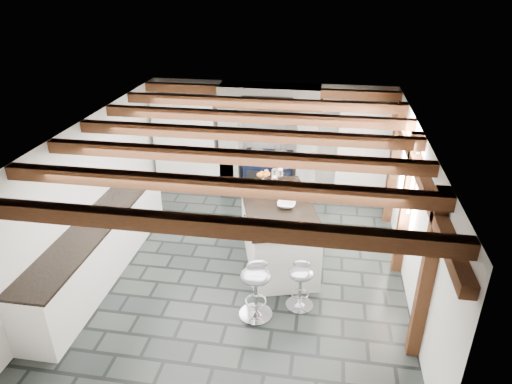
% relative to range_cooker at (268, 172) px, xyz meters
% --- Properties ---
extents(ground, '(6.00, 6.00, 0.00)m').
position_rel_range_cooker_xyz_m(ground, '(0.00, -2.68, -0.47)').
color(ground, black).
rests_on(ground, ground).
extents(room_shell, '(6.00, 6.03, 6.00)m').
position_rel_range_cooker_xyz_m(room_shell, '(-0.61, -1.26, 0.60)').
color(room_shell, silver).
rests_on(room_shell, ground).
extents(range_cooker, '(1.00, 0.63, 0.99)m').
position_rel_range_cooker_xyz_m(range_cooker, '(0.00, 0.00, 0.00)').
color(range_cooker, black).
rests_on(range_cooker, ground).
extents(kitchen_island, '(1.60, 2.27, 1.35)m').
position_rel_range_cooker_xyz_m(kitchen_island, '(0.49, -2.47, 0.05)').
color(kitchen_island, white).
rests_on(kitchen_island, ground).
extents(bar_stool_near, '(0.39, 0.39, 0.73)m').
position_rel_range_cooker_xyz_m(bar_stool_near, '(0.95, -3.62, -0.01)').
color(bar_stool_near, silver).
rests_on(bar_stool_near, ground).
extents(bar_stool_far, '(0.54, 0.54, 0.86)m').
position_rel_range_cooker_xyz_m(bar_stool_far, '(0.36, -3.92, 0.07)').
color(bar_stool_far, silver).
rests_on(bar_stool_far, ground).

